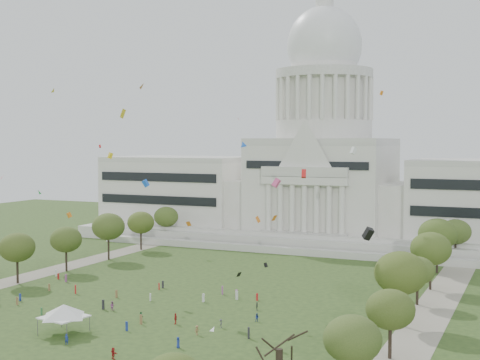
% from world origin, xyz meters
% --- Properties ---
extents(ground, '(400.00, 400.00, 0.00)m').
position_xyz_m(ground, '(0.00, 0.00, 0.00)').
color(ground, '#2C431B').
rests_on(ground, ground).
extents(capitol, '(160.00, 64.50, 91.30)m').
position_xyz_m(capitol, '(0.00, 113.59, 22.30)').
color(capitol, '#B7B4AB').
rests_on(capitol, ground).
extents(path_left, '(8.00, 160.00, 0.04)m').
position_xyz_m(path_left, '(-48.00, 30.00, 0.02)').
color(path_left, gray).
rests_on(path_left, ground).
extents(path_right, '(8.00, 160.00, 0.04)m').
position_xyz_m(path_right, '(48.00, 30.00, 0.02)').
color(path_right, gray).
rests_on(path_right, ground).
extents(row_tree_r_0, '(7.67, 7.67, 10.91)m').
position_xyz_m(row_tree_r_0, '(44.94, -19.59, 7.75)').
color(row_tree_r_0, black).
rests_on(row_tree_r_0, ground).
extents(row_tree_r_1, '(7.58, 7.58, 10.78)m').
position_xyz_m(row_tree_r_1, '(46.22, -1.75, 7.66)').
color(row_tree_r_1, black).
rests_on(row_tree_r_1, ground).
extents(row_tree_l_2, '(8.42, 8.42, 11.97)m').
position_xyz_m(row_tree_l_2, '(-45.04, 17.30, 8.51)').
color(row_tree_l_2, black).
rests_on(row_tree_l_2, ground).
extents(row_tree_r_2, '(9.55, 9.55, 13.58)m').
position_xyz_m(row_tree_r_2, '(44.17, 17.44, 9.66)').
color(row_tree_r_2, black).
rests_on(row_tree_r_2, ground).
extents(row_tree_l_3, '(8.12, 8.12, 11.55)m').
position_xyz_m(row_tree_l_3, '(-44.09, 33.92, 8.21)').
color(row_tree_l_3, black).
rests_on(row_tree_l_3, ground).
extents(row_tree_r_3, '(7.01, 7.01, 9.98)m').
position_xyz_m(row_tree_r_3, '(44.40, 34.48, 7.08)').
color(row_tree_r_3, black).
rests_on(row_tree_r_3, ground).
extents(row_tree_l_4, '(9.29, 9.29, 13.21)m').
position_xyz_m(row_tree_l_4, '(-44.08, 52.42, 9.39)').
color(row_tree_l_4, black).
rests_on(row_tree_l_4, ground).
extents(row_tree_r_4, '(9.19, 9.19, 13.06)m').
position_xyz_m(row_tree_r_4, '(44.76, 50.04, 9.29)').
color(row_tree_r_4, black).
rests_on(row_tree_r_4, ground).
extents(row_tree_l_5, '(8.33, 8.33, 11.85)m').
position_xyz_m(row_tree_l_5, '(-45.22, 71.01, 8.42)').
color(row_tree_l_5, black).
rests_on(row_tree_l_5, ground).
extents(row_tree_r_5, '(9.82, 9.82, 13.96)m').
position_xyz_m(row_tree_r_5, '(43.49, 70.19, 9.93)').
color(row_tree_r_5, black).
rests_on(row_tree_r_5, ground).
extents(row_tree_l_6, '(8.19, 8.19, 11.64)m').
position_xyz_m(row_tree_l_6, '(-46.87, 89.14, 8.27)').
color(row_tree_l_6, black).
rests_on(row_tree_l_6, ground).
extents(row_tree_r_6, '(8.42, 8.42, 11.97)m').
position_xyz_m(row_tree_r_6, '(45.96, 88.13, 8.51)').
color(row_tree_r_6, black).
rests_on(row_tree_r_6, ground).
extents(big_bare_tree, '(6.00, 5.00, 12.80)m').
position_xyz_m(big_bare_tree, '(38.00, -28.00, 8.67)').
color(big_bare_tree, black).
rests_on(big_bare_tree, ground).
extents(event_tent, '(10.85, 10.85, 5.23)m').
position_xyz_m(event_tent, '(-8.30, -11.36, 4.05)').
color(event_tent, '#4C4C4C').
rests_on(event_tent, ground).
extents(person_0, '(0.97, 0.81, 1.70)m').
position_xyz_m(person_0, '(37.35, 5.17, 0.85)').
color(person_0, silver).
rests_on(person_0, ground).
extents(person_2, '(0.91, 0.78, 1.61)m').
position_xyz_m(person_2, '(19.51, 9.26, 0.80)').
color(person_2, navy).
rests_on(person_2, ground).
extents(person_3, '(0.77, 1.11, 1.57)m').
position_xyz_m(person_3, '(15.05, 3.00, 0.78)').
color(person_3, '#4C4C51').
rests_on(person_3, ground).
extents(person_4, '(0.88, 1.29, 2.02)m').
position_xyz_m(person_4, '(6.46, 1.76, 1.01)').
color(person_4, '#B21E1E').
rests_on(person_4, ground).
extents(person_5, '(1.61, 1.51, 1.71)m').
position_xyz_m(person_5, '(-0.47, 0.99, 0.85)').
color(person_5, '#33723F').
rests_on(person_5, ground).
extents(person_6, '(0.78, 0.99, 1.79)m').
position_xyz_m(person_6, '(13.83, -10.35, 0.89)').
color(person_6, navy).
rests_on(person_6, ground).
extents(person_7, '(0.75, 0.63, 1.80)m').
position_xyz_m(person_7, '(-3.75, -16.37, 0.90)').
color(person_7, navy).
rests_on(person_7, ground).
extents(person_8, '(0.94, 0.62, 1.85)m').
position_xyz_m(person_8, '(-9.91, 5.27, 0.93)').
color(person_8, '#994C8C').
rests_on(person_8, ground).
extents(person_9, '(0.86, 1.19, 1.66)m').
position_xyz_m(person_9, '(13.27, -2.71, 0.83)').
color(person_9, olive).
rests_on(person_9, ground).
extents(person_10, '(0.72, 1.03, 1.61)m').
position_xyz_m(person_10, '(16.18, 17.13, 0.80)').
color(person_10, '#4C4C51').
rests_on(person_10, ground).
extents(person_11, '(1.82, 1.28, 1.82)m').
position_xyz_m(person_11, '(7.55, -19.36, 0.91)').
color(person_11, '#B21E1E').
rests_on(person_11, ground).
extents(distant_crowd, '(64.78, 33.37, 1.93)m').
position_xyz_m(distant_crowd, '(-11.43, 13.94, 0.86)').
color(distant_crowd, navy).
rests_on(distant_crowd, ground).
extents(kite_swarm, '(90.75, 105.69, 60.24)m').
position_xyz_m(kite_swarm, '(2.59, 7.42, 27.52)').
color(kite_swarm, orange).
rests_on(kite_swarm, ground).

